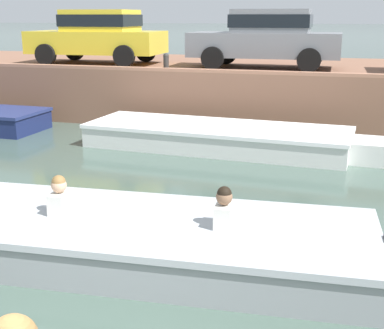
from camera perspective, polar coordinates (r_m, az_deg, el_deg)
ground_plane at (r=8.29m, az=1.48°, el=-4.61°), size 400.00×400.00×0.00m
far_quay_wall at (r=16.24m, az=9.41°, el=7.90°), size 60.00×6.00×1.49m
far_wall_coping at (r=13.32m, az=7.92°, el=9.70°), size 60.00×0.24×0.08m
boat_moored_central_white at (r=11.85m, az=3.99°, el=2.85°), size 7.02×2.25×0.51m
motorboat_passing at (r=6.67m, az=-9.06°, el=-7.55°), size 7.18×2.39×1.00m
car_leftmost_yellow at (r=16.38m, az=-9.94°, el=13.52°), size 3.93×2.13×1.54m
car_left_inner_grey at (r=14.86m, az=8.04°, el=13.41°), size 4.04×1.98×1.54m
mooring_bollard_mid at (r=14.06m, az=-2.78°, el=10.95°), size 0.15×0.15×0.45m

